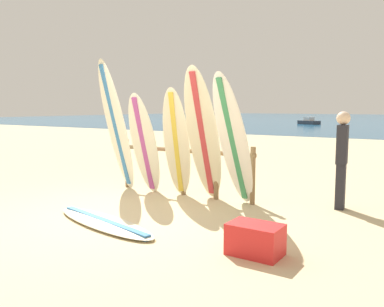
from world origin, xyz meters
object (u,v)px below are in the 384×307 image
surfboard_leaning_far_left (116,126)px  small_boat_offshore (309,122)px  beachgoer_standing (342,156)px  surfboard_leaning_center (203,136)px  surfboard_leaning_center_right (233,142)px  surfboard_rack (184,163)px  cooler_box (255,239)px  surfboard_leaning_left (144,144)px  surfboard_lying_on_sand (104,222)px  surfboard_leaning_center_left (177,143)px

surfboard_leaning_far_left → small_boat_offshore: 34.26m
surfboard_leaning_far_left → beachgoer_standing: bearing=12.8°
surfboard_leaning_far_left → surfboard_leaning_center: 1.97m
surfboard_leaning_center → surfboard_leaning_center_right: 0.62m
surfboard_rack → surfboard_leaning_center: surfboard_leaning_center is taller
surfboard_leaning_far_left → cooler_box: surfboard_leaning_far_left is taller
surfboard_rack → surfboard_leaning_far_left: (-1.31, -0.43, 0.68)m
surfboard_leaning_left → surfboard_leaning_center_right: 1.89m
surfboard_leaning_left → surfboard_leaning_center: size_ratio=0.82×
surfboard_leaning_center → small_boat_offshore: size_ratio=0.99×
beachgoer_standing → surfboard_leaning_center: bearing=-158.0°
surfboard_rack → surfboard_leaning_center: (0.65, -0.36, 0.57)m
surfboard_leaning_left → surfboard_lying_on_sand: (0.74, -1.83, -0.94)m
surfboard_leaning_far_left → beachgoer_standing: surfboard_leaning_far_left is taller
surfboard_leaning_far_left → beachgoer_standing: (4.09, 0.93, -0.41)m
beachgoer_standing → surfboard_lying_on_sand: bearing=-134.2°
surfboard_leaning_far_left → surfboard_leaning_left: size_ratio=1.33×
surfboard_leaning_center_left → surfboard_lying_on_sand: surfboard_leaning_center_left is taller
surfboard_lying_on_sand → surfboard_leaning_center_right: bearing=57.8°
surfboard_leaning_left → cooler_box: surfboard_leaning_left is taller
surfboard_leaning_center_left → surfboard_leaning_center_right: (1.25, -0.16, 0.10)m
surfboard_leaning_left → surfboard_leaning_center: 1.29m
surfboard_rack → cooler_box: 3.28m
surfboard_leaning_left → beachgoer_standing: bearing=15.0°
surfboard_leaning_center → cooler_box: surfboard_leaning_center is taller
surfboard_leaning_far_left → surfboard_leaning_center_right: 2.58m
small_boat_offshore → cooler_box: small_boat_offshore is taller
surfboard_rack → surfboard_leaning_left: size_ratio=1.52×
surfboard_rack → surfboard_leaning_left: bearing=-146.4°
surfboard_lying_on_sand → beachgoer_standing: bearing=45.8°
surfboard_leaning_far_left → surfboard_leaning_center_right: (2.57, 0.01, -0.18)m
surfboard_leaning_left → surfboard_leaning_center_right: surfboard_leaning_center_right is taller
surfboard_rack → surfboard_leaning_center_right: (1.26, -0.42, 0.50)m
surfboard_leaning_center_left → surfboard_leaning_center_right: bearing=-7.4°
surfboard_rack → surfboard_leaning_center_right: 1.42m
surfboard_leaning_left → cooler_box: 3.60m
surfboard_leaning_far_left → surfboard_leaning_center_right: size_ratio=1.16×
surfboard_leaning_center_right → beachgoer_standing: bearing=31.2°
cooler_box → surfboard_leaning_center: bearing=135.5°
beachgoer_standing → cooler_box: beachgoer_standing is taller
surfboard_leaning_center → surfboard_leaning_left: bearing=-177.7°
surfboard_leaning_left → beachgoer_standing: surfboard_leaning_left is taller
surfboard_leaning_center → small_boat_offshore: (-7.88, 33.66, -0.92)m
surfboard_leaning_left → surfboard_leaning_center: bearing=2.3°
surfboard_lying_on_sand → small_boat_offshore: size_ratio=0.95×
surfboard_lying_on_sand → surfboard_leaning_center_left: bearing=92.8°
surfboard_leaning_center_right → small_boat_offshore: 34.78m
surfboard_leaning_center_right → beachgoer_standing: (1.52, 0.92, -0.23)m
surfboard_leaning_left → surfboard_lying_on_sand: 2.18m
small_boat_offshore → cooler_box: 36.75m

